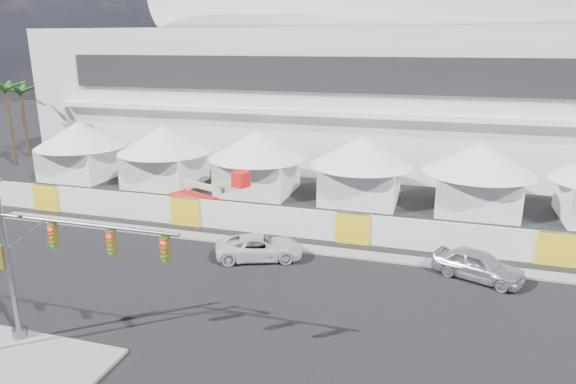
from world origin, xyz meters
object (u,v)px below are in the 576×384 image
(traffic_mast, at_px, (46,266))
(boom_lift, at_px, (201,198))
(sedan_silver, at_px, (478,265))
(pickup_curb, at_px, (260,247))

(traffic_mast, xyz_separation_m, boom_lift, (-2.16, 18.64, -2.73))
(sedan_silver, xyz_separation_m, pickup_curb, (-12.49, -0.82, -0.10))
(sedan_silver, bearing_deg, pickup_curb, 116.08)
(sedan_silver, bearing_deg, boom_lift, 94.35)
(sedan_silver, relative_size, pickup_curb, 0.93)
(sedan_silver, relative_size, traffic_mast, 0.57)
(traffic_mast, bearing_deg, pickup_curb, 65.41)
(pickup_curb, bearing_deg, sedan_silver, -106.61)
(pickup_curb, bearing_deg, boom_lift, 25.05)
(pickup_curb, distance_m, traffic_mast, 12.88)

